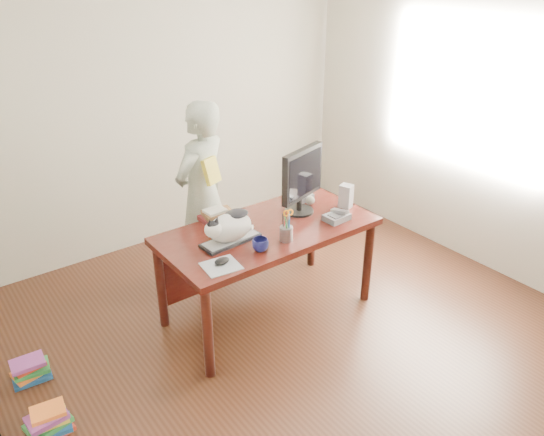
{
  "coord_description": "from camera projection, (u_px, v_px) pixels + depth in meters",
  "views": [
    {
      "loc": [
        -2.05,
        -2.19,
        2.56
      ],
      "look_at": [
        0.0,
        0.55,
        0.85
      ],
      "focal_mm": 35.0,
      "sensor_mm": 36.0,
      "label": 1
    }
  ],
  "objects": [
    {
      "name": "speaker",
      "position": [
        346.0,
        196.0,
        4.18
      ],
      "size": [
        0.11,
        0.12,
        0.19
      ],
      "rotation": [
        0.0,
        0.0,
        0.36
      ],
      "color": "#A3A3A5",
      "rests_on": "desk"
    },
    {
      "name": "baseball",
      "position": [
        310.0,
        200.0,
        4.25
      ],
      "size": [
        0.07,
        0.07,
        0.07
      ],
      "rotation": [
        0.0,
        0.0,
        0.08
      ],
      "color": "beige",
      "rests_on": "desk"
    },
    {
      "name": "monitor",
      "position": [
        302.0,
        177.0,
        4.0
      ],
      "size": [
        0.46,
        0.28,
        0.52
      ],
      "rotation": [
        0.0,
        0.0,
        0.29
      ],
      "color": "black",
      "rests_on": "desk"
    },
    {
      "name": "book_stack",
      "position": [
        217.0,
        215.0,
        4.0
      ],
      "size": [
        0.25,
        0.2,
        0.09
      ],
      "rotation": [
        0.0,
        0.0,
        -0.07
      ],
      "color": "#521516",
      "rests_on": "desk"
    },
    {
      "name": "room",
      "position": [
        326.0,
        177.0,
        3.21
      ],
      "size": [
        4.5,
        4.5,
        4.5
      ],
      "color": "black",
      "rests_on": "ground"
    },
    {
      "name": "mousepad",
      "position": [
        221.0,
        266.0,
        3.42
      ],
      "size": [
        0.25,
        0.24,
        0.01
      ],
      "rotation": [
        0.0,
        0.0,
        -0.12
      ],
      "color": "#A7ACB3",
      "rests_on": "desk"
    },
    {
      "name": "mouse",
      "position": [
        222.0,
        261.0,
        3.44
      ],
      "size": [
        0.11,
        0.08,
        0.04
      ],
      "rotation": [
        0.0,
        0.0,
        -0.12
      ],
      "color": "black",
      "rests_on": "mousepad"
    },
    {
      "name": "book_pile_a",
      "position": [
        49.0,
        422.0,
        3.12
      ],
      "size": [
        0.27,
        0.22,
        0.18
      ],
      "color": "red",
      "rests_on": "ground"
    },
    {
      "name": "cat",
      "position": [
        229.0,
        227.0,
        3.65
      ],
      "size": [
        0.42,
        0.24,
        0.24
      ],
      "rotation": [
        0.0,
        0.0,
        0.07
      ],
      "color": "white",
      "rests_on": "keyboard"
    },
    {
      "name": "keyboard",
      "position": [
        231.0,
        240.0,
        3.71
      ],
      "size": [
        0.44,
        0.19,
        0.03
      ],
      "rotation": [
        0.0,
        0.0,
        0.07
      ],
      "color": "black",
      "rests_on": "desk"
    },
    {
      "name": "pen_cup",
      "position": [
        286.0,
        232.0,
        3.71
      ],
      "size": [
        0.11,
        0.11,
        0.24
      ],
      "rotation": [
        0.0,
        0.0,
        -0.16
      ],
      "color": "gray",
      "rests_on": "desk"
    },
    {
      "name": "phone",
      "position": [
        337.0,
        216.0,
        4.01
      ],
      "size": [
        0.19,
        0.16,
        0.09
      ],
      "rotation": [
        0.0,
        0.0,
        0.05
      ],
      "color": "slate",
      "rests_on": "desk"
    },
    {
      "name": "held_book",
      "position": [
        211.0,
        171.0,
        4.11
      ],
      "size": [
        0.17,
        0.14,
        0.21
      ],
      "rotation": [
        0.0,
        0.0,
        0.39
      ],
      "color": "gold",
      "rests_on": "person"
    },
    {
      "name": "coffee_mug",
      "position": [
        260.0,
        245.0,
        3.58
      ],
      "size": [
        0.15,
        0.15,
        0.09
      ],
      "primitive_type": "imported",
      "rotation": [
        0.0,
        0.0,
        0.48
      ],
      "color": "#0D0E36",
      "rests_on": "desk"
    },
    {
      "name": "desk",
      "position": [
        262.0,
        241.0,
        4.03
      ],
      "size": [
        1.6,
        0.8,
        0.75
      ],
      "color": "black",
      "rests_on": "ground"
    },
    {
      "name": "book_pile_b",
      "position": [
        30.0,
        370.0,
        3.53
      ],
      "size": [
        0.26,
        0.2,
        0.15
      ],
      "color": "navy",
      "rests_on": "ground"
    },
    {
      "name": "person",
      "position": [
        202.0,
        195.0,
        4.35
      ],
      "size": [
        0.67,
        0.57,
        1.57
      ],
      "primitive_type": "imported",
      "rotation": [
        0.0,
        0.0,
        3.54
      ],
      "color": "beige",
      "rests_on": "ground"
    },
    {
      "name": "calculator",
      "position": [
        301.0,
        196.0,
        4.36
      ],
      "size": [
        0.14,
        0.18,
        0.05
      ],
      "rotation": [
        0.0,
        0.0,
        0.06
      ],
      "color": "slate",
      "rests_on": "desk"
    }
  ]
}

